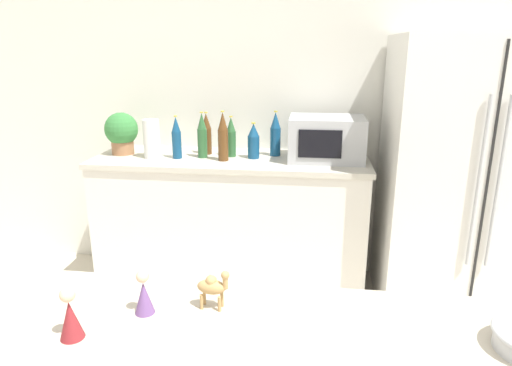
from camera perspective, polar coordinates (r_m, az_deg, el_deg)
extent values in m
cube|color=silver|center=(3.28, 5.51, 10.19)|extent=(8.00, 0.06, 2.55)
cube|color=silver|center=(3.20, -3.04, -5.21)|extent=(1.80, 0.60, 0.90)
cube|color=beige|center=(3.06, -3.17, 2.90)|extent=(1.83, 0.63, 0.03)
cube|color=silver|center=(3.08, 24.55, 0.40)|extent=(0.94, 0.73, 1.71)
cube|color=black|center=(2.75, 26.71, -1.75)|extent=(0.01, 0.01, 1.64)
cylinder|color=#B2B5BA|center=(2.69, 26.05, -0.09)|extent=(0.02, 0.02, 0.94)
cylinder|color=#B2B5BA|center=(2.73, 28.03, -0.17)|extent=(0.02, 0.02, 0.94)
cube|color=#B7AD99|center=(1.24, -1.60, -18.44)|extent=(2.14, 0.49, 0.03)
cylinder|color=#9E6B47|center=(3.28, -16.30, 4.28)|extent=(0.15, 0.15, 0.09)
sphere|color=#387F3D|center=(3.26, -16.49, 6.49)|extent=(0.22, 0.22, 0.22)
cylinder|color=white|center=(3.10, -12.92, 5.41)|extent=(0.11, 0.11, 0.25)
cube|color=#B2B5BA|center=(3.00, 8.81, 5.52)|extent=(0.48, 0.36, 0.28)
cube|color=black|center=(2.82, 8.00, 4.85)|extent=(0.26, 0.01, 0.17)
cylinder|color=navy|center=(3.06, -9.86, 4.69)|extent=(0.06, 0.06, 0.18)
cone|color=navy|center=(3.03, -9.99, 7.24)|extent=(0.06, 0.06, 0.10)
cylinder|color=gold|center=(3.03, -10.04, 8.24)|extent=(0.02, 0.02, 0.01)
cylinder|color=#2D6033|center=(3.07, -3.11, 4.90)|extent=(0.06, 0.06, 0.17)
cone|color=#2D6033|center=(3.05, -3.15, 7.34)|extent=(0.06, 0.06, 0.10)
cylinder|color=gold|center=(3.04, -3.17, 8.30)|extent=(0.02, 0.02, 0.01)
cylinder|color=navy|center=(3.02, -0.31, 4.51)|extent=(0.08, 0.08, 0.15)
cone|color=navy|center=(3.00, -0.31, 6.66)|extent=(0.07, 0.07, 0.08)
cylinder|color=gold|center=(2.99, -0.31, 7.52)|extent=(0.03, 0.03, 0.01)
cylinder|color=navy|center=(3.09, 2.43, 5.17)|extent=(0.07, 0.07, 0.19)
cone|color=navy|center=(3.07, 2.47, 7.87)|extent=(0.07, 0.07, 0.11)
cylinder|color=gold|center=(3.06, 2.48, 8.93)|extent=(0.02, 0.02, 0.01)
cylinder|color=brown|center=(2.96, -4.13, 4.74)|extent=(0.07, 0.07, 0.20)
cone|color=brown|center=(2.93, -4.19, 7.75)|extent=(0.06, 0.06, 0.11)
cylinder|color=gold|center=(2.92, -4.22, 8.93)|extent=(0.02, 0.02, 0.01)
cylinder|color=#2D6033|center=(3.06, -6.71, 4.95)|extent=(0.06, 0.06, 0.19)
cone|color=#2D6033|center=(3.03, -6.81, 7.70)|extent=(0.06, 0.06, 0.11)
cylinder|color=gold|center=(3.02, -6.85, 8.77)|extent=(0.02, 0.02, 0.01)
cylinder|color=brown|center=(3.16, -6.19, 5.25)|extent=(0.07, 0.07, 0.18)
cone|color=brown|center=(3.13, -6.27, 7.77)|extent=(0.07, 0.07, 0.10)
cylinder|color=gold|center=(3.13, -6.30, 8.75)|extent=(0.02, 0.02, 0.01)
ellipsoid|color=tan|center=(1.29, -5.60, -12.80)|extent=(0.08, 0.05, 0.04)
sphere|color=tan|center=(1.28, -5.63, -12.07)|extent=(0.03, 0.03, 0.03)
cylinder|color=tan|center=(1.27, -3.86, -12.23)|extent=(0.01, 0.01, 0.04)
sphere|color=tan|center=(1.26, -3.88, -11.42)|extent=(0.02, 0.02, 0.02)
cylinder|color=tan|center=(1.32, -4.28, -14.29)|extent=(0.01, 0.01, 0.04)
cylinder|color=tan|center=(1.30, -4.60, -14.84)|extent=(0.01, 0.01, 0.04)
cylinder|color=tan|center=(1.33, -6.47, -14.00)|extent=(0.01, 0.01, 0.04)
cylinder|color=tan|center=(1.31, -6.83, -14.53)|extent=(0.01, 0.01, 0.04)
cone|color=maroon|center=(1.26, -22.16, -15.56)|extent=(0.06, 0.06, 0.10)
sphere|color=beige|center=(1.23, -22.52, -12.78)|extent=(0.04, 0.04, 0.04)
cone|color=#6B4784|center=(1.31, -13.82, -13.73)|extent=(0.05, 0.05, 0.09)
sphere|color=beige|center=(1.28, -14.02, -11.27)|extent=(0.03, 0.03, 0.03)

